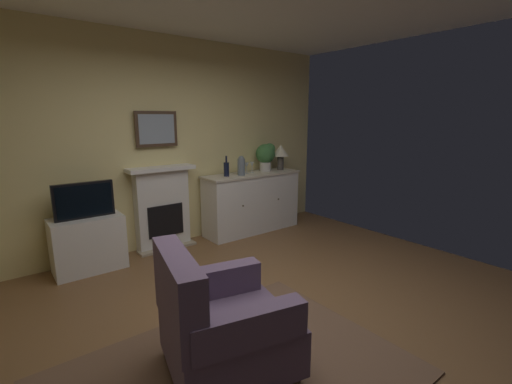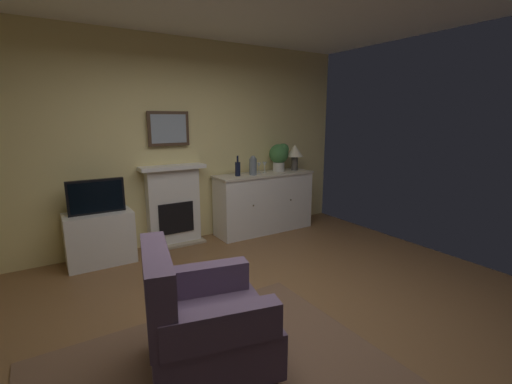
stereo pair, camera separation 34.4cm
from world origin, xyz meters
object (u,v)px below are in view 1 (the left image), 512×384
Objects in this scene: wine_glass_left at (247,165)px; tv_cabinet at (88,244)px; framed_picture at (157,129)px; wine_bottle at (226,169)px; wine_glass_center at (252,165)px; armchair at (220,324)px; fireplace_unit at (163,208)px; sideboard_cabinet at (252,202)px; tv_set at (84,200)px; potted_plant_small at (266,155)px; table_lamp at (281,152)px; vase_decorative at (241,166)px.

wine_glass_left reaches higher than tv_cabinet.
framed_picture is 1.90× the size of wine_bottle.
armchair is at bearing -131.25° from wine_glass_center.
fireplace_unit reaches higher than sideboard_cabinet.
wine_glass_left is at bearing 0.89° from tv_set.
tv_set is at bearing -169.23° from fireplace_unit.
wine_glass_center is (0.03, 0.04, 0.57)m from sideboard_cabinet.
fireplace_unit reaches higher than armchair.
potted_plant_small reaches higher than wine_bottle.
wine_bottle is 0.30× the size of armchair.
table_lamp is 0.27m from potted_plant_small.
wine_bottle is (0.90, -0.18, 0.46)m from fireplace_unit.
framed_picture reaches higher than tv_set.
wine_glass_center is (1.39, -0.18, -0.55)m from framed_picture.
fireplace_unit reaches higher than tv_set.
tv_set is at bearing -179.11° from wine_glass_left.
vase_decorative is (-0.15, -0.08, 0.02)m from wine_glass_left.
framed_picture is 2.92m from armchair.
sideboard_cabinet is 0.58m from wine_glass_left.
wine_bottle is 1.76× the size of wine_glass_left.
wine_bottle reaches higher than wine_glass_left.
wine_bottle reaches higher than tv_set.
framed_picture reaches higher than wine_glass_center.
framed_picture reaches higher than vase_decorative.
tv_set is at bearing -178.89° from wine_glass_center.
wine_glass_left is at bearing 4.68° from wine_bottle.
sideboard_cabinet is 0.72m from wine_bottle.
potted_plant_small is 0.45× the size of armchair.
table_lamp is 2.42× the size of wine_glass_center.
wine_glass_center reaches higher than tv_set.
framed_picture reaches higher than tv_cabinet.
tv_set is (-2.26, -0.03, -0.20)m from wine_glass_left.
tv_cabinet is at bearing 179.70° from table_lamp.
armchair is at bearing -124.36° from wine_bottle.
vase_decorative reaches higher than tv_set.
fireplace_unit is at bearing 174.28° from wine_glass_center.
armchair reaches higher than sideboard_cabinet.
wine_glass_left is 2.27m from tv_set.
framed_picture reaches higher than wine_bottle.
table_lamp is 0.53× the size of tv_cabinet.
table_lamp is at bearing 41.69° from armchair.
sideboard_cabinet is at bearing 48.76° from armchair.
wine_glass_center reaches higher than sideboard_cabinet.
tv_cabinet is at bearing -167.99° from framed_picture.
potted_plant_small is (2.65, 0.05, 0.33)m from tv_set.
wine_glass_center is at bearing 0.55° from tv_cabinet.
wine_bottle is 0.67× the size of potted_plant_small.
vase_decorative is at bearing 51.46° from armchair.
sideboard_cabinet is 9.38× the size of wine_glass_left.
framed_picture is 0.89× the size of tv_set.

